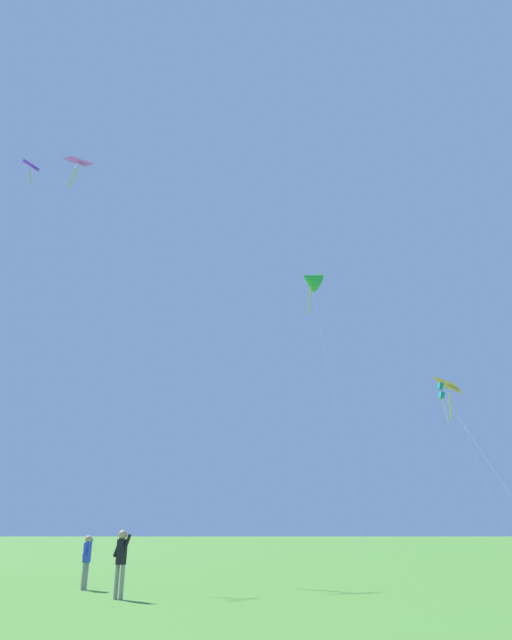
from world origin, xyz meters
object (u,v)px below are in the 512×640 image
object	(u,v)px
person_in_red_shirt	(87,557)
person_child_small	(121,557)
kite_green_small	(310,280)
kite_purple_streamer	(26,187)
kite_teal_box	(442,393)
kite_pink_low	(72,173)
kite_yellow_diamond	(449,392)

from	to	relation	value
person_in_red_shirt	person_child_small	world-z (taller)	person_child_small
kite_green_small	person_in_red_shirt	distance (m)	35.66
person_in_red_shirt	kite_purple_streamer	bearing A→B (deg)	130.55
kite_teal_box	person_child_small	size ratio (longest dim) A/B	7.56
kite_purple_streamer	kite_green_small	size ratio (longest dim) A/B	1.01
kite_pink_low	person_child_small	bearing A→B (deg)	-60.72
kite_purple_streamer	person_child_small	xyz separation A→B (m)	(10.58, -13.06, -20.90)
kite_yellow_diamond	kite_purple_streamer	xyz separation A→B (m)	(-32.04, -18.62, 8.56)
kite_green_small	kite_purple_streamer	bearing A→B (deg)	-141.62
kite_pink_low	kite_purple_streamer	bearing A→B (deg)	-117.62
kite_teal_box	person_in_red_shirt	world-z (taller)	kite_teal_box
kite_green_small	person_child_small	xyz separation A→B (m)	(-9.02, -28.59, -21.89)
kite_green_small	kite_teal_box	bearing A→B (deg)	-6.07
kite_teal_box	kite_purple_streamer	bearing A→B (deg)	-154.21
kite_yellow_diamond	person_child_small	size ratio (longest dim) A/B	8.59
kite_teal_box	person_child_small	distance (m)	35.43
kite_purple_streamer	person_child_small	distance (m)	26.82
kite_yellow_diamond	person_in_red_shirt	distance (m)	39.16
kite_purple_streamer	person_in_red_shirt	world-z (taller)	kite_purple_streamer
kite_green_small	person_in_red_shirt	xyz separation A→B (m)	(-10.67, -25.97, -21.99)
kite_pink_low	person_child_small	world-z (taller)	kite_pink_low
kite_pink_low	kite_green_small	world-z (taller)	kite_pink_low
kite_pink_low	kite_purple_streamer	size ratio (longest dim) A/B	1.12
kite_yellow_diamond	kite_green_small	xyz separation A→B (m)	(-12.44, -3.09, 9.55)
kite_purple_streamer	kite_green_small	xyz separation A→B (m)	(19.60, 15.53, 0.99)
kite_pink_low	person_child_small	xyz separation A→B (m)	(9.01, -16.06, -24.11)
kite_purple_streamer	kite_green_small	bearing A→B (deg)	38.38
kite_pink_low	person_in_red_shirt	xyz separation A→B (m)	(7.37, -13.45, -24.21)
kite_yellow_diamond	kite_pink_low	distance (m)	36.21
kite_teal_box	person_child_small	xyz separation A→B (m)	(-19.30, -27.49, -11.25)
kite_yellow_diamond	person_child_small	bearing A→B (deg)	-124.12
kite_yellow_diamond	kite_teal_box	xyz separation A→B (m)	(-2.16, -4.18, -1.10)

